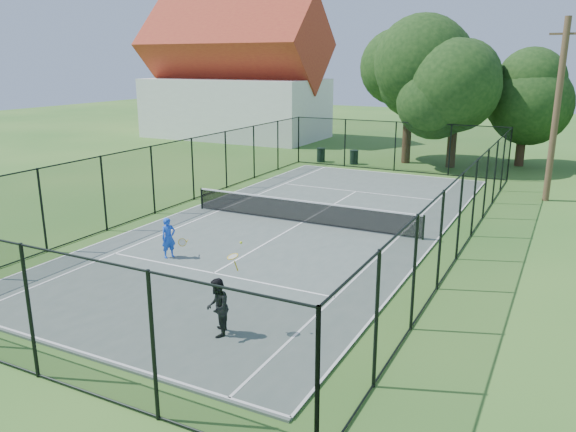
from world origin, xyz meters
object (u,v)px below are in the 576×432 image
at_px(trash_bin_right, 354,157).
at_px(utility_pole, 557,111).
at_px(trash_bin_left, 321,155).
at_px(tennis_net, 302,211).
at_px(player_black, 217,307).
at_px(player_blue, 169,238).

height_order(trash_bin_right, utility_pole, utility_pole).
distance_m(trash_bin_left, trash_bin_right, 2.27).
bearing_deg(tennis_net, utility_pole, 45.95).
distance_m(tennis_net, trash_bin_right, 14.40).
distance_m(tennis_net, player_black, 10.05).
relative_size(trash_bin_right, utility_pole, 0.11).
bearing_deg(utility_pole, player_black, -108.51).
bearing_deg(utility_pole, player_blue, -126.30).
height_order(utility_pole, player_blue, utility_pole).
distance_m(tennis_net, player_blue, 6.23).
height_order(tennis_net, player_blue, player_blue).
bearing_deg(trash_bin_right, tennis_net, -77.91).
height_order(tennis_net, utility_pole, utility_pole).
relative_size(tennis_net, trash_bin_right, 11.11).
bearing_deg(trash_bin_right, trash_bin_left, -175.00).
bearing_deg(player_black, trash_bin_left, 108.05).
bearing_deg(player_black, player_blue, 139.61).
xyz_separation_m(tennis_net, utility_pole, (8.71, 9.00, 3.69)).
bearing_deg(player_blue, trash_bin_left, 98.90).
relative_size(tennis_net, player_black, 4.37).
distance_m(trash_bin_right, player_black, 24.45).
height_order(trash_bin_right, player_blue, player_blue).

